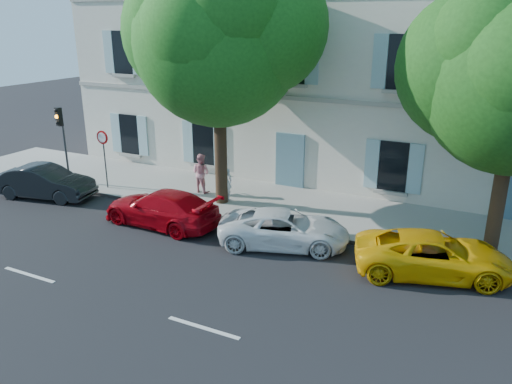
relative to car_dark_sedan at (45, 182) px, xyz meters
The scene contains 13 objects.
ground 11.00m from the car_dark_sedan, ahead, with size 90.00×90.00×0.00m, color black.
sidewalk 11.44m from the car_dark_sedan, 17.10° to the left, with size 36.00×4.50×0.15m, color #A09E96.
kerb 11.00m from the car_dark_sedan, ahead, with size 36.00×0.16×0.16m, color #9E998E.
building 15.19m from the car_dark_sedan, 39.83° to the left, with size 28.00×7.00×12.00m, color beige.
car_dark_sedan is the anchor object (origin of this frame).
car_red_coupe 6.14m from the car_dark_sedan, ahead, with size 1.82×4.48×1.30m, color #A3040D.
car_white_coupe 10.81m from the car_dark_sedan, ahead, with size 1.96×4.26×1.18m, color white.
car_yellow_supercar 15.49m from the car_dark_sedan, ahead, with size 2.07×4.50×1.25m, color #EDAF09.
tree_left 9.37m from the car_dark_sedan, 19.23° to the left, with size 6.17×6.17×9.57m.
traffic_light 2.52m from the car_dark_sedan, 104.36° to the left, with size 0.30×0.38×3.38m.
road_sign 2.79m from the car_dark_sedan, 47.32° to the left, with size 0.58×0.08×2.52m.
pedestrian_a 7.58m from the car_dark_sedan, 21.11° to the left, with size 0.60×0.39×1.64m, color white.
pedestrian_b 6.51m from the car_dark_sedan, 29.16° to the left, with size 0.81×0.63×1.66m, color #CD838E.
Camera 1 is at (5.74, -12.72, 7.08)m, focal length 35.00 mm.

